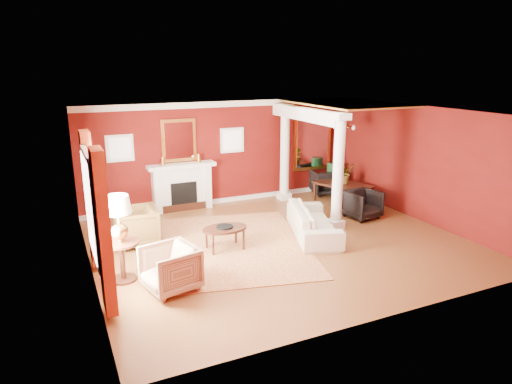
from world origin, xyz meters
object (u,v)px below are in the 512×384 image
sofa (314,217)px  side_table (119,223)px  armchair_stripe (170,266)px  armchair_leopard (136,225)px  dining_table (344,188)px  coffee_table (225,230)px

sofa → side_table: (-4.43, -0.54, 0.67)m
armchair_stripe → side_table: (-0.71, 0.72, 0.68)m
side_table → armchair_leopard: bearing=71.6°
armchair_leopard → armchair_stripe: size_ratio=1.05×
armchair_stripe → dining_table: dining_table is taller
armchair_stripe → armchair_leopard: bearing=171.2°
sofa → side_table: bearing=116.2°
coffee_table → dining_table: size_ratio=0.61×
sofa → armchair_stripe: bearing=128.0°
side_table → dining_table: 7.06m
armchair_leopard → dining_table: (6.04, 0.76, -0.01)m
sofa → armchair_leopard: 4.04m
armchair_leopard → coffee_table: bearing=60.4°
sofa → armchair_leopard: (-3.88, 1.12, 0.02)m
sofa → dining_table: 2.87m
sofa → armchair_stripe: (-3.72, -1.26, -0.00)m
side_table → dining_table: bearing=20.2°
armchair_stripe → dining_table: size_ratio=0.55×
armchair_stripe → side_table: bearing=-148.2°
coffee_table → side_table: size_ratio=0.60×
dining_table → armchair_leopard: bearing=77.7°
armchair_leopard → dining_table: 6.09m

